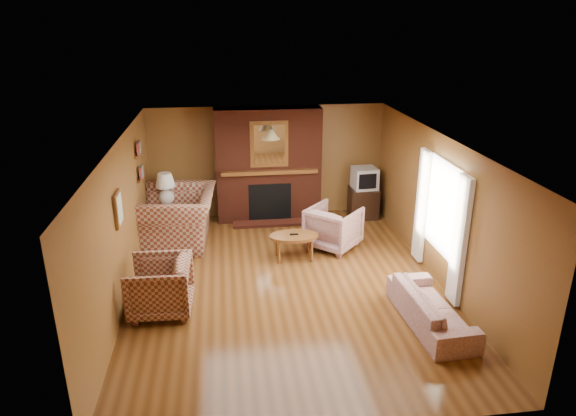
{
  "coord_description": "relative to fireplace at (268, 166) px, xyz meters",
  "views": [
    {
      "loc": [
        -0.94,
        -7.43,
        4.14
      ],
      "look_at": [
        0.11,
        0.6,
        1.11
      ],
      "focal_mm": 32.0,
      "sensor_mm": 36.0,
      "label": 1
    }
  ],
  "objects": [
    {
      "name": "bookshelf",
      "position": [
        -2.44,
        -1.08,
        0.48
      ],
      "size": [
        0.09,
        0.55,
        0.71
      ],
      "color": "brown",
      "rests_on": "wall_left"
    },
    {
      "name": "ceiling",
      "position": [
        0.0,
        -2.98,
        1.22
      ],
      "size": [
        6.5,
        6.5,
        0.0
      ],
      "primitive_type": "plane",
      "rotation": [
        3.14,
        0.0,
        0.0
      ],
      "color": "white",
      "rests_on": "wall_back"
    },
    {
      "name": "wall_back",
      "position": [
        0.0,
        0.27,
        0.02
      ],
      "size": [
        6.5,
        0.0,
        6.5
      ],
      "primitive_type": "plane",
      "rotation": [
        1.57,
        0.0,
        0.0
      ],
      "color": "brown",
      "rests_on": "floor"
    },
    {
      "name": "wall_front",
      "position": [
        0.0,
        -6.23,
        0.02
      ],
      "size": [
        6.5,
        0.0,
        6.5
      ],
      "primitive_type": "plane",
      "rotation": [
        -1.57,
        0.0,
        0.0
      ],
      "color": "brown",
      "rests_on": "floor"
    },
    {
      "name": "coffee_table",
      "position": [
        0.26,
        -2.06,
        -0.78
      ],
      "size": [
        0.88,
        0.55,
        0.49
      ],
      "color": "brown",
      "rests_on": "floor"
    },
    {
      "name": "botanical_print",
      "position": [
        -2.47,
        -3.28,
        0.37
      ],
      "size": [
        0.05,
        0.4,
        0.5
      ],
      "color": "brown",
      "rests_on": "wall_left"
    },
    {
      "name": "wall_left",
      "position": [
        -2.5,
        -2.98,
        0.02
      ],
      "size": [
        0.0,
        6.5,
        6.5
      ],
      "primitive_type": "plane",
      "rotation": [
        1.57,
        0.0,
        1.57
      ],
      "color": "brown",
      "rests_on": "floor"
    },
    {
      "name": "side_table",
      "position": [
        -2.1,
        -0.53,
        -0.88
      ],
      "size": [
        0.5,
        0.5,
        0.6
      ],
      "primitive_type": "cube",
      "rotation": [
        0.0,
        0.0,
        -0.1
      ],
      "color": "brown",
      "rests_on": "floor"
    },
    {
      "name": "pendant_light",
      "position": [
        0.0,
        -0.68,
        0.82
      ],
      "size": [
        0.36,
        0.36,
        0.48
      ],
      "color": "black",
      "rests_on": "ceiling"
    },
    {
      "name": "window_right",
      "position": [
        2.45,
        -3.18,
        -0.06
      ],
      "size": [
        0.1,
        1.85,
        2.0
      ],
      "color": "beige",
      "rests_on": "wall_right"
    },
    {
      "name": "plaid_armchair",
      "position": [
        -1.95,
        -3.58,
        -0.77
      ],
      "size": [
        0.94,
        0.92,
        0.83
      ],
      "primitive_type": "imported",
      "rotation": [
        0.0,
        0.0,
        -1.61
      ],
      "color": "maroon",
      "rests_on": "floor"
    },
    {
      "name": "plaid_loveseat",
      "position": [
        -1.85,
        -1.07,
        -0.66
      ],
      "size": [
        1.48,
        1.67,
        1.03
      ],
      "primitive_type": "imported",
      "rotation": [
        0.0,
        0.0,
        -1.63
      ],
      "color": "maroon",
      "rests_on": "floor"
    },
    {
      "name": "fireplace",
      "position": [
        0.0,
        0.0,
        0.0
      ],
      "size": [
        2.2,
        0.82,
        2.4
      ],
      "color": "#511E11",
      "rests_on": "floor"
    },
    {
      "name": "floor",
      "position": [
        0.0,
        -2.98,
        -1.18
      ],
      "size": [
        6.5,
        6.5,
        0.0
      ],
      "primitive_type": "plane",
      "color": "#4E2B10",
      "rests_on": "ground"
    },
    {
      "name": "table_lamp",
      "position": [
        -2.1,
        -0.53,
        -0.21
      ],
      "size": [
        0.4,
        0.4,
        0.65
      ],
      "color": "silver",
      "rests_on": "side_table"
    },
    {
      "name": "crt_tv",
      "position": [
        2.05,
        -0.19,
        -0.3
      ],
      "size": [
        0.53,
        0.52,
        0.46
      ],
      "color": "#B2B4BA",
      "rests_on": "tv_stand"
    },
    {
      "name": "wall_right",
      "position": [
        2.5,
        -2.98,
        0.02
      ],
      "size": [
        0.0,
        6.5,
        6.5
      ],
      "primitive_type": "plane",
      "rotation": [
        1.57,
        0.0,
        -1.57
      ],
      "color": "brown",
      "rests_on": "floor"
    },
    {
      "name": "tv_stand",
      "position": [
        2.05,
        -0.18,
        -0.85
      ],
      "size": [
        0.63,
        0.58,
        0.66
      ],
      "primitive_type": "cube",
      "rotation": [
        0.0,
        0.0,
        -0.05
      ],
      "color": "black",
      "rests_on": "floor"
    },
    {
      "name": "floral_armchair",
      "position": [
        1.07,
        -1.66,
        -0.78
      ],
      "size": [
        1.23,
        1.23,
        0.81
      ],
      "primitive_type": "imported",
      "rotation": [
        0.0,
        0.0,
        2.4
      ],
      "color": "#BCA892",
      "rests_on": "floor"
    },
    {
      "name": "floral_sofa",
      "position": [
        1.9,
        -4.4,
        -0.93
      ],
      "size": [
        0.78,
        1.77,
        0.51
      ],
      "primitive_type": "imported",
      "rotation": [
        0.0,
        0.0,
        1.63
      ],
      "color": "#BCA892",
      "rests_on": "floor"
    }
  ]
}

